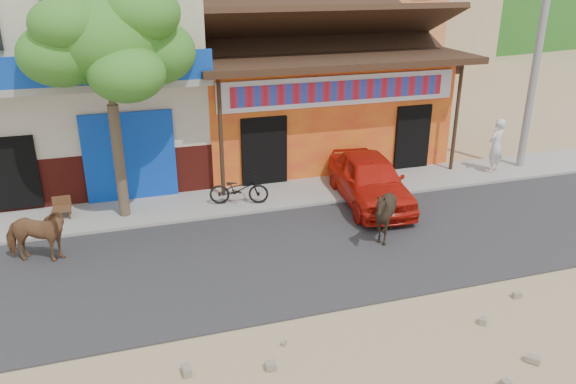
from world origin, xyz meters
name	(u,v)px	position (x,y,z in m)	size (l,w,h in m)	color
ground	(375,305)	(0.00, 0.00, 0.00)	(120.00, 120.00, 0.00)	#9E825B
road	(330,248)	(0.00, 2.50, 0.02)	(60.00, 5.00, 0.04)	#28282B
sidewalk	(286,195)	(0.00, 6.00, 0.06)	(60.00, 2.00, 0.12)	gray
dance_club	(307,103)	(2.00, 10.00, 1.80)	(8.00, 6.00, 3.60)	orange
cafe_building	(78,65)	(-5.50, 10.00, 3.50)	(7.00, 6.00, 7.00)	beige
tree	(112,105)	(-4.60, 5.80, 3.12)	(3.00, 3.00, 6.00)	#2D721E
utility_pole	(539,43)	(8.20, 6.00, 4.12)	(0.24, 0.24, 8.00)	gray
cow_tan	(36,236)	(-6.57, 3.87, 0.69)	(0.70, 1.54, 1.30)	brown
cow_dark	(385,214)	(1.40, 2.47, 0.75)	(1.14, 1.29, 1.42)	black
red_car	(370,179)	(2.09, 4.80, 0.74)	(1.65, 4.11, 1.40)	red
scooter	(239,189)	(-1.50, 5.64, 0.55)	(0.57, 1.65, 0.87)	black
pedestrian	(496,146)	(6.94, 5.76, 1.00)	(0.64, 0.42, 1.76)	white
cafe_chair_right	(60,200)	(-6.18, 6.12, 0.62)	(0.47, 0.47, 1.00)	#52381B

